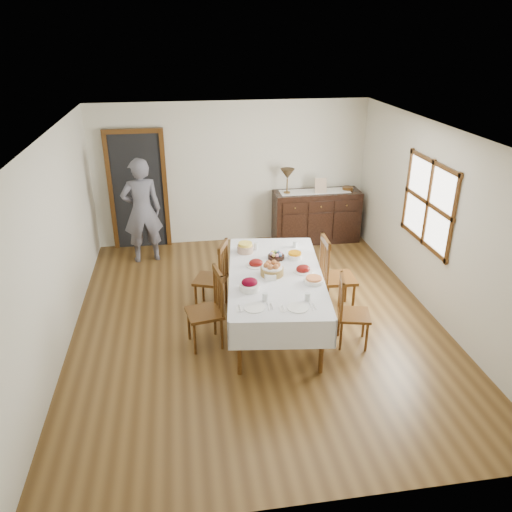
{
  "coord_description": "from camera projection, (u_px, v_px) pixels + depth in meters",
  "views": [
    {
      "loc": [
        -0.93,
        -5.91,
        3.73
      ],
      "look_at": [
        0.0,
        0.1,
        0.95
      ],
      "focal_mm": 35.0,
      "sensor_mm": 36.0,
      "label": 1
    }
  ],
  "objects": [
    {
      "name": "setting_right",
      "position": [
        301.0,
        304.0,
        5.75
      ],
      "size": [
        0.43,
        0.31,
        0.1
      ],
      "color": "white",
      "rests_on": "dining_table"
    },
    {
      "name": "glass_far_b",
      "position": [
        295.0,
        244.0,
        7.27
      ],
      "size": [
        0.07,
        0.07,
        0.09
      ],
      "color": "silver",
      "rests_on": "dining_table"
    },
    {
      "name": "sideboard",
      "position": [
        316.0,
        216.0,
        9.45
      ],
      "size": [
        1.62,
        0.58,
        0.97
      ],
      "color": "black",
      "rests_on": "ground"
    },
    {
      "name": "ham_platter_b",
      "position": [
        303.0,
        269.0,
        6.54
      ],
      "size": [
        0.26,
        0.26,
        0.11
      ],
      "color": "white",
      "rests_on": "dining_table"
    },
    {
      "name": "picture_frame",
      "position": [
        321.0,
        186.0,
        9.11
      ],
      "size": [
        0.22,
        0.08,
        0.28
      ],
      "color": "tan",
      "rests_on": "sideboard"
    },
    {
      "name": "runner",
      "position": [
        315.0,
        191.0,
        9.25
      ],
      "size": [
        1.3,
        0.35,
        0.01
      ],
      "color": "white",
      "rests_on": "sideboard"
    },
    {
      "name": "egg_basket",
      "position": [
        276.0,
        256.0,
        6.92
      ],
      "size": [
        0.24,
        0.24,
        0.1
      ],
      "color": "black",
      "rests_on": "dining_table"
    },
    {
      "name": "ham_platter_a",
      "position": [
        256.0,
        264.0,
        6.71
      ],
      "size": [
        0.27,
        0.27,
        0.11
      ],
      "color": "white",
      "rests_on": "dining_table"
    },
    {
      "name": "carrot_bowl",
      "position": [
        295.0,
        255.0,
        6.92
      ],
      "size": [
        0.2,
        0.2,
        0.09
      ],
      "color": "white",
      "rests_on": "dining_table"
    },
    {
      "name": "deco_bowl",
      "position": [
        348.0,
        188.0,
        9.34
      ],
      "size": [
        0.2,
        0.2,
        0.06
      ],
      "color": "#4C2C10",
      "rests_on": "sideboard"
    },
    {
      "name": "room_shell",
      "position": [
        242.0,
        200.0,
        6.67
      ],
      "size": [
        5.02,
        6.02,
        2.65
      ],
      "color": "silver",
      "rests_on": "ground"
    },
    {
      "name": "ground",
      "position": [
        257.0,
        320.0,
        7.0
      ],
      "size": [
        6.0,
        6.0,
        0.0
      ],
      "primitive_type": "plane",
      "color": "brown"
    },
    {
      "name": "setting_left",
      "position": [
        258.0,
        304.0,
        5.75
      ],
      "size": [
        0.43,
        0.31,
        0.1
      ],
      "color": "white",
      "rests_on": "dining_table"
    },
    {
      "name": "chair_left_far",
      "position": [
        214.0,
        276.0,
        7.09
      ],
      "size": [
        0.56,
        0.56,
        1.04
      ],
      "rotation": [
        0.0,
        0.0,
        -1.92
      ],
      "color": "#4C2C10",
      "rests_on": "ground"
    },
    {
      "name": "person",
      "position": [
        142.0,
        207.0,
        8.43
      ],
      "size": [
        0.67,
        0.5,
        1.95
      ],
      "primitive_type": "imported",
      "rotation": [
        0.0,
        0.0,
        3.33
      ],
      "color": "#5B5B67",
      "rests_on": "ground"
    },
    {
      "name": "butter_dish",
      "position": [
        270.0,
        277.0,
        6.34
      ],
      "size": [
        0.15,
        0.11,
        0.07
      ],
      "color": "white",
      "rests_on": "dining_table"
    },
    {
      "name": "glass_far_a",
      "position": [
        256.0,
        246.0,
        7.18
      ],
      "size": [
        0.06,
        0.06,
        0.11
      ],
      "color": "silver",
      "rests_on": "dining_table"
    },
    {
      "name": "bread_basket",
      "position": [
        272.0,
        269.0,
        6.44
      ],
      "size": [
        0.3,
        0.3,
        0.18
      ],
      "color": "olive",
      "rests_on": "dining_table"
    },
    {
      "name": "chair_left_near",
      "position": [
        208.0,
        308.0,
        6.28
      ],
      "size": [
        0.5,
        0.5,
        1.04
      ],
      "rotation": [
        0.0,
        0.0,
        -1.39
      ],
      "color": "#4C2C10",
      "rests_on": "ground"
    },
    {
      "name": "beet_bowl",
      "position": [
        250.0,
        285.0,
        6.08
      ],
      "size": [
        0.26,
        0.26,
        0.15
      ],
      "color": "white",
      "rests_on": "dining_table"
    },
    {
      "name": "chair_right_far",
      "position": [
        334.0,
        274.0,
        7.04
      ],
      "size": [
        0.49,
        0.49,
        1.13
      ],
      "rotation": [
        0.0,
        0.0,
        1.53
      ],
      "color": "#4C2C10",
      "rests_on": "ground"
    },
    {
      "name": "dining_table",
      "position": [
        275.0,
        280.0,
        6.55
      ],
      "size": [
        1.5,
        2.51,
        0.82
      ],
      "rotation": [
        0.0,
        0.0,
        -0.12
      ],
      "color": "silver",
      "rests_on": "ground"
    },
    {
      "name": "table_lamp",
      "position": [
        287.0,
        175.0,
        9.01
      ],
      "size": [
        0.26,
        0.26,
        0.46
      ],
      "color": "brown",
      "rests_on": "sideboard"
    },
    {
      "name": "chair_right_near",
      "position": [
        350.0,
        311.0,
        6.3
      ],
      "size": [
        0.48,
        0.48,
        0.95
      ],
      "rotation": [
        0.0,
        0.0,
        1.34
      ],
      "color": "#4C2C10",
      "rests_on": "ground"
    },
    {
      "name": "pineapple_bowl",
      "position": [
        245.0,
        248.0,
        7.1
      ],
      "size": [
        0.23,
        0.23,
        0.14
      ],
      "color": "tan",
      "rests_on": "dining_table"
    },
    {
      "name": "casserole_dish",
      "position": [
        314.0,
        280.0,
        6.27
      ],
      "size": [
        0.25,
        0.25,
        0.07
      ],
      "color": "white",
      "rests_on": "dining_table"
    }
  ]
}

